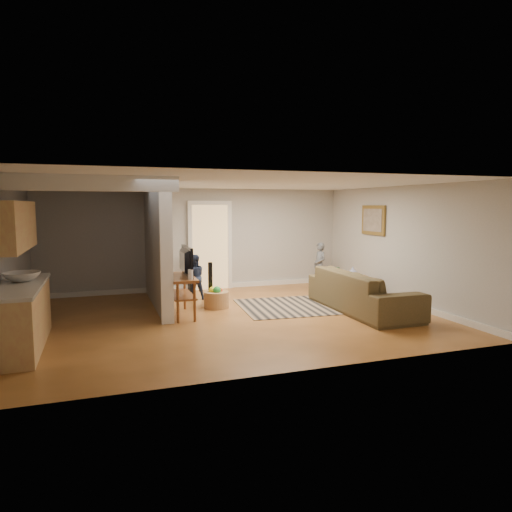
# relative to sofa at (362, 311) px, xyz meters

# --- Properties ---
(ground) EXTENTS (7.50, 7.50, 0.00)m
(ground) POSITION_rel_sofa_xyz_m (-2.60, 0.37, 0.00)
(ground) COLOR brown
(ground) RESTS_ON ground
(room_shell) EXTENTS (7.54, 6.02, 2.52)m
(room_shell) POSITION_rel_sofa_xyz_m (-3.67, 0.80, 1.46)
(room_shell) COLOR #A9A7A2
(room_shell) RESTS_ON ground
(area_rug) EXTENTS (2.75, 2.11, 0.01)m
(area_rug) POSITION_rel_sofa_xyz_m (-0.92, 0.80, 0.01)
(area_rug) COLOR black
(area_rug) RESTS_ON ground
(sofa) EXTENTS (1.10, 2.76, 0.80)m
(sofa) POSITION_rel_sofa_xyz_m (0.00, 0.00, 0.00)
(sofa) COLOR #4A3825
(sofa) RESTS_ON ground
(coffee_table) EXTENTS (1.39, 1.01, 0.74)m
(coffee_table) POSITION_rel_sofa_xyz_m (0.22, 1.13, 0.38)
(coffee_table) COLOR brown
(coffee_table) RESTS_ON ground
(tv_console) EXTENTS (0.47, 1.22, 1.04)m
(tv_console) POSITION_rel_sofa_xyz_m (-3.45, 0.77, 0.69)
(tv_console) COLOR brown
(tv_console) RESTS_ON ground
(speaker_left) EXTENTS (0.10, 0.10, 0.90)m
(speaker_left) POSITION_rel_sofa_xyz_m (-2.71, 1.57, 0.45)
(speaker_left) COLOR black
(speaker_left) RESTS_ON ground
(speaker_right) EXTENTS (0.12, 0.12, 1.00)m
(speaker_right) POSITION_rel_sofa_xyz_m (-2.85, 3.07, 0.50)
(speaker_right) COLOR black
(speaker_right) RESTS_ON ground
(toy_basket) EXTENTS (0.51, 0.51, 0.46)m
(toy_basket) POSITION_rel_sofa_xyz_m (-2.68, 1.22, 0.19)
(toy_basket) COLOR #9D7544
(toy_basket) RESTS_ON ground
(child) EXTENTS (0.31, 0.44, 1.15)m
(child) POSITION_rel_sofa_xyz_m (0.40, 2.65, 0.00)
(child) COLOR slate
(child) RESTS_ON ground
(toddler) EXTENTS (0.49, 0.39, 1.01)m
(toddler) POSITION_rel_sofa_xyz_m (-2.93, 2.19, 0.00)
(toddler) COLOR #212B45
(toddler) RESTS_ON ground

